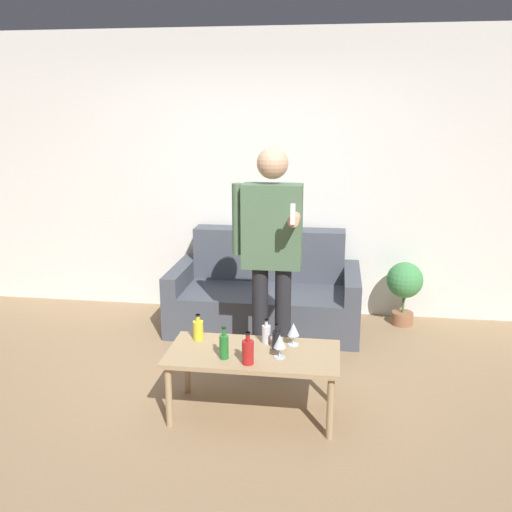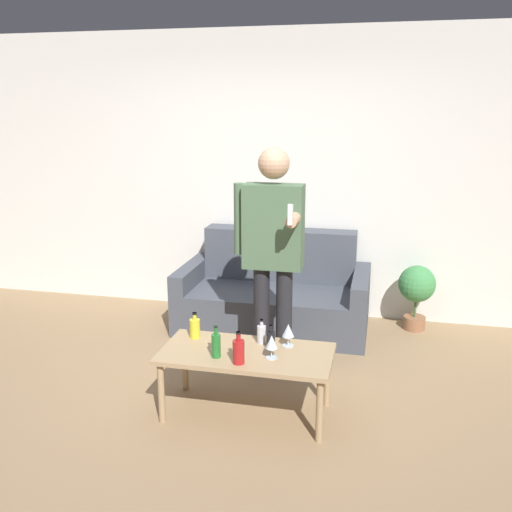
{
  "view_description": "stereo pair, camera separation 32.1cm",
  "coord_description": "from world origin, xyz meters",
  "px_view_note": "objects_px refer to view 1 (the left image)",
  "views": [
    {
      "loc": [
        0.77,
        -3.42,
        2.0
      ],
      "look_at": [
        0.21,
        0.52,
        0.95
      ],
      "focal_mm": 40.0,
      "sensor_mm": 36.0,
      "label": 1
    },
    {
      "loc": [
        1.09,
        -3.37,
        2.0
      ],
      "look_at": [
        0.21,
        0.52,
        0.95
      ],
      "focal_mm": 40.0,
      "sensor_mm": 36.0,
      "label": 2
    }
  ],
  "objects_px": {
    "bottle_orange": "(224,346)",
    "coffee_table": "(253,359)",
    "person_standing_front": "(271,244)",
    "couch": "(266,294)"
  },
  "relations": [
    {
      "from": "bottle_orange",
      "to": "person_standing_front",
      "type": "height_order",
      "value": "person_standing_front"
    },
    {
      "from": "couch",
      "to": "coffee_table",
      "type": "bearing_deg",
      "value": -85.78
    },
    {
      "from": "bottle_orange",
      "to": "person_standing_front",
      "type": "xyz_separation_m",
      "value": [
        0.2,
        0.8,
        0.48
      ]
    },
    {
      "from": "person_standing_front",
      "to": "coffee_table",
      "type": "bearing_deg",
      "value": -93.02
    },
    {
      "from": "couch",
      "to": "bottle_orange",
      "type": "relative_size",
      "value": 7.97
    },
    {
      "from": "bottle_orange",
      "to": "couch",
      "type": "bearing_deg",
      "value": 88.35
    },
    {
      "from": "bottle_orange",
      "to": "coffee_table",
      "type": "bearing_deg",
      "value": 35.92
    },
    {
      "from": "coffee_table",
      "to": "person_standing_front",
      "type": "relative_size",
      "value": 0.65
    },
    {
      "from": "coffee_table",
      "to": "bottle_orange",
      "type": "distance_m",
      "value": 0.25
    },
    {
      "from": "couch",
      "to": "person_standing_front",
      "type": "bearing_deg",
      "value": -80.57
    }
  ]
}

